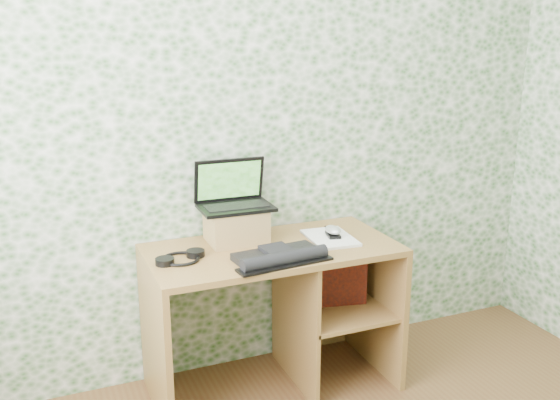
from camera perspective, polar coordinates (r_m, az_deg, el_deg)
name	(u,v)px	position (r m, az deg, el deg)	size (l,w,h in m)	color
wall_back	(249,124)	(3.15, -2.88, 6.94)	(3.50, 3.50, 0.00)	silver
desk	(285,294)	(3.15, 0.43, -8.58)	(1.20, 0.60, 0.75)	brown
riser	(236,225)	(3.06, -4.03, -2.32)	(0.28, 0.23, 0.17)	#9F7A47
laptop	(233,196)	(3.05, -4.31, 0.36)	(0.36, 0.25, 0.23)	black
keyboard	(280,256)	(2.82, 0.00, -5.17)	(0.46, 0.27, 0.06)	black
headphones	(180,258)	(2.86, -9.09, -5.26)	(0.24, 0.22, 0.03)	black
notepad	(330,238)	(3.11, 4.61, -3.47)	(0.21, 0.30, 0.01)	silver
mouse	(333,232)	(3.12, 4.88, -2.96)	(0.07, 0.11, 0.04)	silver
pen	(331,230)	(3.19, 4.68, -2.79)	(0.01, 0.01, 0.14)	black
red_box	(342,277)	(3.23, 5.72, -7.00)	(0.24, 0.08, 0.29)	maroon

